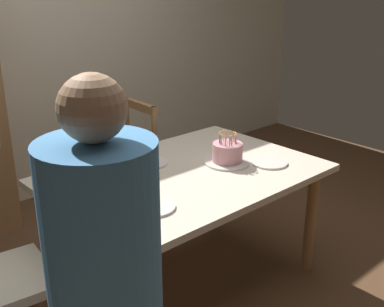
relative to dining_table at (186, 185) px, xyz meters
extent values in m
plane|color=brown|center=(0.00, 0.00, -0.66)|extent=(6.40, 6.40, 0.00)
cube|color=beige|center=(0.00, 1.85, 0.64)|extent=(6.40, 0.10, 2.60)
cube|color=beige|center=(0.00, 0.00, 0.06)|extent=(1.53, 1.07, 0.04)
cylinder|color=#9E7042|center=(0.67, -0.43, -0.31)|extent=(0.07, 0.07, 0.70)
cylinder|color=#9E7042|center=(-0.67, 0.43, -0.31)|extent=(0.07, 0.07, 0.70)
cylinder|color=#9E7042|center=(0.67, 0.43, -0.31)|extent=(0.07, 0.07, 0.70)
cylinder|color=silver|center=(0.28, -0.06, 0.09)|extent=(0.28, 0.28, 0.01)
cylinder|color=#D18C93|center=(0.28, -0.06, 0.15)|extent=(0.18, 0.18, 0.11)
cylinder|color=#D872CC|center=(0.33, -0.07, 0.24)|extent=(0.01, 0.01, 0.05)
sphere|color=#FFC64C|center=(0.33, -0.07, 0.27)|extent=(0.01, 0.01, 0.01)
cylinder|color=#F2994C|center=(0.33, -0.04, 0.24)|extent=(0.01, 0.01, 0.05)
sphere|color=#FFC64C|center=(0.33, -0.04, 0.27)|extent=(0.01, 0.01, 0.01)
cylinder|color=#D872CC|center=(0.31, -0.02, 0.24)|extent=(0.01, 0.01, 0.05)
sphere|color=#FFC64C|center=(0.31, -0.02, 0.27)|extent=(0.01, 0.01, 0.01)
cylinder|color=yellow|center=(0.29, -0.02, 0.24)|extent=(0.01, 0.01, 0.05)
sphere|color=#FFC64C|center=(0.29, -0.02, 0.27)|extent=(0.01, 0.01, 0.01)
cylinder|color=#F2994C|center=(0.27, -0.02, 0.24)|extent=(0.01, 0.01, 0.05)
sphere|color=#FFC64C|center=(0.27, -0.02, 0.27)|extent=(0.01, 0.01, 0.01)
cylinder|color=#E54C4C|center=(0.25, -0.02, 0.24)|extent=(0.01, 0.01, 0.05)
sphere|color=#FFC64C|center=(0.25, -0.02, 0.27)|extent=(0.01, 0.01, 0.01)
cylinder|color=#4C7FE5|center=(0.23, -0.05, 0.24)|extent=(0.01, 0.01, 0.05)
sphere|color=#FFC64C|center=(0.23, -0.05, 0.27)|extent=(0.01, 0.01, 0.01)
cylinder|color=#F2994C|center=(0.23, -0.06, 0.24)|extent=(0.01, 0.01, 0.05)
sphere|color=#FFC64C|center=(0.23, -0.06, 0.27)|extent=(0.01, 0.01, 0.01)
cylinder|color=#F2994C|center=(0.24, -0.09, 0.24)|extent=(0.01, 0.01, 0.05)
sphere|color=#FFC64C|center=(0.24, -0.09, 0.27)|extent=(0.01, 0.01, 0.01)
cylinder|color=#4C7FE5|center=(0.25, -0.11, 0.24)|extent=(0.01, 0.01, 0.05)
sphere|color=#FFC64C|center=(0.25, -0.11, 0.27)|extent=(0.01, 0.01, 0.01)
cylinder|color=#4C7FE5|center=(0.26, -0.11, 0.24)|extent=(0.01, 0.01, 0.05)
sphere|color=#FFC64C|center=(0.26, -0.11, 0.27)|extent=(0.01, 0.01, 0.01)
cylinder|color=yellow|center=(0.29, -0.11, 0.24)|extent=(0.01, 0.01, 0.05)
sphere|color=#FFC64C|center=(0.29, -0.11, 0.27)|extent=(0.01, 0.01, 0.01)
cylinder|color=#D872CC|center=(0.31, -0.10, 0.24)|extent=(0.01, 0.01, 0.05)
sphere|color=#FFC64C|center=(0.31, -0.10, 0.27)|extent=(0.01, 0.01, 0.01)
cylinder|color=yellow|center=(0.32, -0.08, 0.24)|extent=(0.01, 0.01, 0.05)
sphere|color=#FFC64C|center=(0.32, -0.08, 0.27)|extent=(0.01, 0.01, 0.01)
cylinder|color=white|center=(-0.42, -0.24, 0.09)|extent=(0.22, 0.22, 0.01)
cylinder|color=white|center=(-0.08, 0.24, 0.09)|extent=(0.22, 0.22, 0.01)
cylinder|color=white|center=(0.46, -0.24, 0.09)|extent=(0.22, 0.22, 0.01)
cube|color=silver|center=(-0.58, -0.23, 0.09)|extent=(0.18, 0.02, 0.01)
cube|color=silver|center=(-0.24, 0.23, 0.09)|extent=(0.18, 0.02, 0.01)
cube|color=#9E7042|center=(0.09, 0.85, -0.21)|extent=(0.46, 0.46, 0.05)
cylinder|color=#9E7042|center=(-0.07, 1.03, -0.45)|extent=(0.04, 0.04, 0.42)
cylinder|color=#9E7042|center=(-0.08, 0.69, -0.45)|extent=(0.04, 0.04, 0.42)
cylinder|color=#9E7042|center=(0.27, 1.02, -0.45)|extent=(0.04, 0.04, 0.42)
cylinder|color=#9E7042|center=(0.26, 0.68, -0.45)|extent=(0.04, 0.04, 0.42)
cylinder|color=#9E7042|center=(0.30, 1.02, 0.04)|extent=(0.04, 0.04, 0.50)
cylinder|color=#9E7042|center=(0.29, 0.66, 0.04)|extent=(0.04, 0.04, 0.50)
cube|color=#9E7042|center=(0.29, 0.84, 0.26)|extent=(0.06, 0.40, 0.06)
cube|color=beige|center=(-1.07, 0.10, -0.21)|extent=(0.49, 0.49, 0.05)
cylinder|color=#9E7042|center=(-0.88, 0.25, -0.45)|extent=(0.04, 0.04, 0.42)
cylinder|color=#4C8CC6|center=(-1.09, -0.90, 0.43)|extent=(0.32, 0.32, 0.64)
sphere|color=tan|center=(-1.09, -0.90, 0.84)|extent=(0.18, 0.18, 0.18)
camera|label=1|loc=(-1.66, -1.90, 1.13)|focal=44.31mm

